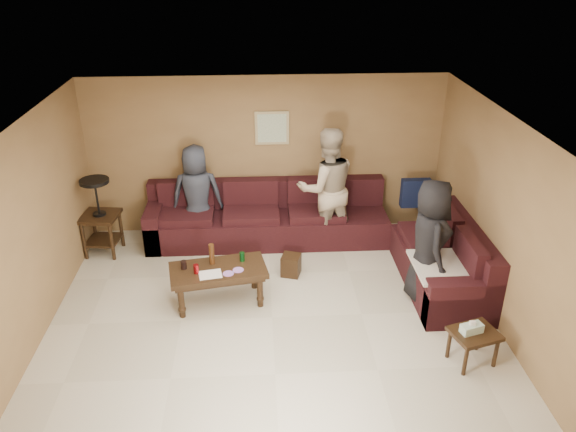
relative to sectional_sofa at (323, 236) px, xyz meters
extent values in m
plane|color=beige|center=(-0.81, -1.52, -0.33)|extent=(5.50, 5.50, 0.00)
cube|color=beige|center=(-0.81, -1.52, 2.12)|extent=(5.50, 5.00, 0.10)
cube|color=olive|center=(-0.81, 0.98, 0.92)|extent=(5.50, 0.10, 2.50)
cube|color=olive|center=(-0.81, -4.02, 0.92)|extent=(5.50, 0.10, 2.50)
cube|color=olive|center=(-3.56, -1.52, 0.92)|extent=(0.10, 5.00, 2.50)
cube|color=olive|center=(1.94, -1.52, 0.92)|extent=(0.10, 5.00, 2.50)
cube|color=black|center=(-0.81, 0.53, -0.10)|extent=(3.70, 0.90, 0.45)
cube|color=black|center=(-0.81, 0.86, 0.35)|extent=(3.70, 0.24, 0.45)
cube|color=black|center=(-2.54, 0.53, -0.01)|extent=(0.24, 0.90, 0.63)
cube|color=black|center=(1.49, -0.92, -0.10)|extent=(0.90, 2.00, 0.45)
cube|color=black|center=(1.82, -0.92, 0.35)|extent=(0.24, 2.00, 0.45)
cube|color=black|center=(1.49, -1.80, -0.01)|extent=(0.90, 0.24, 0.63)
cube|color=#111835|center=(1.49, 0.53, 0.42)|extent=(0.45, 0.14, 0.45)
cube|color=beige|center=(1.49, -1.37, 0.25)|extent=(1.00, 0.85, 0.04)
cube|color=black|center=(-1.49, -1.12, 0.15)|extent=(1.31, 0.81, 0.07)
cube|color=black|center=(-1.49, -1.12, 0.08)|extent=(1.21, 0.71, 0.06)
cylinder|color=black|center=(-1.94, -1.43, -0.10)|extent=(0.08, 0.08, 0.44)
cylinder|color=black|center=(-0.96, -1.26, -0.10)|extent=(0.08, 0.08, 0.44)
cylinder|color=black|center=(-2.02, -0.99, -0.10)|extent=(0.08, 0.08, 0.44)
cylinder|color=black|center=(-1.03, -0.82, -0.10)|extent=(0.08, 0.08, 0.44)
cylinder|color=#A61319|center=(-1.75, -1.23, 0.24)|extent=(0.07, 0.07, 0.12)
cylinder|color=#136C25|center=(-1.18, -0.96, 0.24)|extent=(0.07, 0.07, 0.12)
cylinder|color=#3B200D|center=(-1.57, -1.00, 0.32)|extent=(0.07, 0.07, 0.28)
cylinder|color=black|center=(-1.92, -1.11, 0.24)|extent=(0.08, 0.08, 0.11)
cube|color=silver|center=(-1.57, -1.28, 0.19)|extent=(0.31, 0.27, 0.00)
cylinder|color=#EA528F|center=(-1.35, -1.27, 0.19)|extent=(0.14, 0.14, 0.01)
cylinder|color=#EA528F|center=(-1.23, -1.19, 0.19)|extent=(0.14, 0.14, 0.01)
cube|color=black|center=(-3.29, 0.29, 0.28)|extent=(0.58, 0.58, 0.05)
cube|color=black|center=(-3.29, 0.29, -0.12)|extent=(0.51, 0.51, 0.03)
cylinder|color=black|center=(-3.53, 0.10, -0.02)|extent=(0.05, 0.05, 0.61)
cylinder|color=black|center=(-3.11, 0.05, -0.02)|extent=(0.05, 0.05, 0.61)
cylinder|color=black|center=(-3.48, 0.52, -0.02)|extent=(0.05, 0.05, 0.61)
cylinder|color=black|center=(-3.06, 0.47, -0.02)|extent=(0.05, 0.05, 0.61)
cylinder|color=black|center=(-3.29, 0.29, 0.32)|extent=(0.19, 0.19, 0.03)
cylinder|color=black|center=(-3.29, 0.29, 0.59)|extent=(0.03, 0.03, 0.50)
cylinder|color=black|center=(-3.29, 0.29, 0.84)|extent=(0.42, 0.42, 0.05)
cube|color=black|center=(1.39, -2.47, 0.06)|extent=(0.59, 0.53, 0.05)
cylinder|color=black|center=(1.24, -2.67, -0.13)|extent=(0.05, 0.05, 0.39)
cylinder|color=black|center=(1.62, -2.56, -0.13)|extent=(0.05, 0.05, 0.39)
cylinder|color=black|center=(1.15, -2.38, -0.13)|extent=(0.05, 0.05, 0.39)
cylinder|color=black|center=(1.53, -2.26, -0.13)|extent=(0.05, 0.05, 0.39)
cube|color=silver|center=(1.34, -2.47, 0.13)|extent=(0.26, 0.18, 0.10)
cube|color=silver|center=(1.34, -2.47, 0.20)|extent=(0.06, 0.04, 0.05)
cube|color=black|center=(-0.51, -0.51, -0.18)|extent=(0.31, 0.31, 0.30)
cube|color=tan|center=(-0.71, 0.96, 1.37)|extent=(0.52, 0.03, 0.52)
cube|color=beige|center=(-0.71, 0.95, 1.37)|extent=(0.44, 0.01, 0.44)
imported|color=#282D38|center=(-1.88, 0.58, 0.46)|extent=(0.80, 0.55, 1.57)
imported|color=tan|center=(0.07, 0.36, 0.61)|extent=(1.01, 0.84, 1.87)
imported|color=black|center=(1.21, -1.16, 0.51)|extent=(0.54, 0.82, 1.66)
camera|label=1|loc=(-0.95, -7.29, 3.94)|focal=35.00mm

